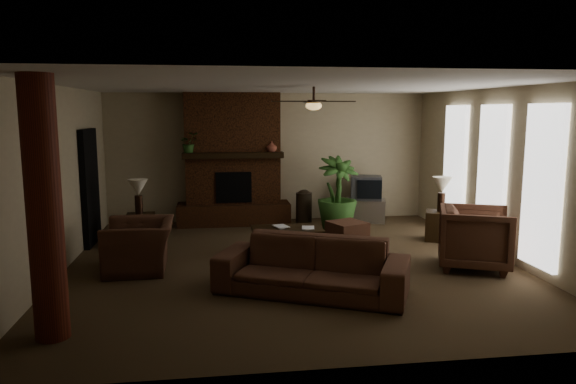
{
  "coord_description": "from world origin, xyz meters",
  "views": [
    {
      "loc": [
        -1.18,
        -8.1,
        2.42
      ],
      "look_at": [
        0.0,
        0.4,
        1.1
      ],
      "focal_mm": 32.98,
      "sensor_mm": 36.0,
      "label": 1
    }
  ],
  "objects": [
    {
      "name": "room_shell",
      "position": [
        0.0,
        0.0,
        1.4
      ],
      "size": [
        7.0,
        7.0,
        7.0
      ],
      "color": "#4B3A25",
      "rests_on": "ground"
    },
    {
      "name": "fireplace",
      "position": [
        -0.8,
        3.22,
        1.16
      ],
      "size": [
        2.4,
        0.7,
        2.8
      ],
      "color": "#522B15",
      "rests_on": "ground"
    },
    {
      "name": "windows",
      "position": [
        3.45,
        0.2,
        1.35
      ],
      "size": [
        0.08,
        3.65,
        2.35
      ],
      "color": "white",
      "rests_on": "ground"
    },
    {
      "name": "log_column",
      "position": [
        -2.95,
        -2.4,
        1.4
      ],
      "size": [
        0.36,
        0.36,
        2.8
      ],
      "primitive_type": "cylinder",
      "color": "#5D2417",
      "rests_on": "ground"
    },
    {
      "name": "doorway",
      "position": [
        -3.44,
        1.8,
        1.05
      ],
      "size": [
        0.1,
        1.0,
        2.1
      ],
      "primitive_type": "cube",
      "color": "black",
      "rests_on": "ground"
    },
    {
      "name": "ceiling_fan",
      "position": [
        0.4,
        0.3,
        2.53
      ],
      "size": [
        1.35,
        1.35,
        0.37
      ],
      "color": "black",
      "rests_on": "ceiling"
    },
    {
      "name": "sofa",
      "position": [
        0.07,
        -1.4,
        0.49
      ],
      "size": [
        2.59,
        1.73,
        0.98
      ],
      "primitive_type": "imported",
      "rotation": [
        0.0,
        0.0,
        -0.44
      ],
      "color": "#4E3021",
      "rests_on": "ground"
    },
    {
      "name": "armchair_left",
      "position": [
        -2.35,
        0.01,
        0.51
      ],
      "size": [
        0.79,
        1.19,
        1.01
      ],
      "primitive_type": "imported",
      "rotation": [
        0.0,
        0.0,
        -1.54
      ],
      "color": "#4E3021",
      "rests_on": "ground"
    },
    {
      "name": "armchair_right",
      "position": [
        2.77,
        -0.63,
        0.53
      ],
      "size": [
        1.28,
        1.32,
        1.06
      ],
      "primitive_type": "imported",
      "rotation": [
        0.0,
        0.0,
        1.18
      ],
      "color": "#4E3021",
      "rests_on": "ground"
    },
    {
      "name": "coffee_table",
      "position": [
        0.03,
        0.69,
        0.37
      ],
      "size": [
        1.2,
        0.7,
        0.43
      ],
      "color": "black",
      "rests_on": "ground"
    },
    {
      "name": "ottoman",
      "position": [
        1.21,
        1.17,
        0.2
      ],
      "size": [
        0.78,
        0.78,
        0.4
      ],
      "primitive_type": "cube",
      "rotation": [
        0.0,
        0.0,
        0.39
      ],
      "color": "#4E3021",
      "rests_on": "ground"
    },
    {
      "name": "tv_stand",
      "position": [
        2.08,
        3.0,
        0.25
      ],
      "size": [
        0.96,
        0.72,
        0.5
      ],
      "primitive_type": "cube",
      "rotation": [
        0.0,
        0.0,
        -0.28
      ],
      "color": "#B2B2B4",
      "rests_on": "ground"
    },
    {
      "name": "tv",
      "position": [
        2.07,
        2.95,
        0.76
      ],
      "size": [
        0.75,
        0.66,
        0.52
      ],
      "color": "#3B3B3D",
      "rests_on": "tv_stand"
    },
    {
      "name": "floor_vase",
      "position": [
        0.68,
        2.82,
        0.43
      ],
      "size": [
        0.34,
        0.34,
        0.77
      ],
      "color": "#2E241A",
      "rests_on": "ground"
    },
    {
      "name": "floor_plant",
      "position": [
        1.28,
        2.33,
        0.42
      ],
      "size": [
        1.25,
        1.68,
        0.84
      ],
      "primitive_type": "imported",
      "rotation": [
        0.0,
        0.0,
        0.3
      ],
      "color": "#2E5622",
      "rests_on": "ground"
    },
    {
      "name": "side_table_left",
      "position": [
        -2.56,
        1.65,
        0.28
      ],
      "size": [
        0.52,
        0.52,
        0.55
      ],
      "primitive_type": "cube",
      "rotation": [
        0.0,
        0.0,
        0.05
      ],
      "color": "black",
      "rests_on": "ground"
    },
    {
      "name": "lamp_left",
      "position": [
        -2.57,
        1.63,
        1.0
      ],
      "size": [
        0.43,
        0.43,
        0.65
      ],
      "color": "black",
      "rests_on": "side_table_left"
    },
    {
      "name": "side_table_right",
      "position": [
        2.99,
        1.16,
        0.28
      ],
      "size": [
        0.66,
        0.66,
        0.55
      ],
      "primitive_type": "cube",
      "rotation": [
        0.0,
        0.0,
        -0.42
      ],
      "color": "black",
      "rests_on": "ground"
    },
    {
      "name": "lamp_right",
      "position": [
        3.01,
        1.18,
        1.0
      ],
      "size": [
        0.42,
        0.42,
        0.65
      ],
      "color": "black",
      "rests_on": "side_table_right"
    },
    {
      "name": "mantel_plant",
      "position": [
        -1.7,
        3.01,
        1.72
      ],
      "size": [
        0.5,
        0.52,
        0.33
      ],
      "primitive_type": "imported",
      "rotation": [
        0.0,
        0.0,
        0.34
      ],
      "color": "#2E5622",
      "rests_on": "fireplace"
    },
    {
      "name": "mantel_vase",
      "position": [
        0.01,
        2.99,
        1.67
      ],
      "size": [
        0.26,
        0.27,
        0.22
      ],
      "primitive_type": "imported",
      "rotation": [
        0.0,
        0.0,
        -0.2
      ],
      "color": "#944D3B",
      "rests_on": "fireplace"
    },
    {
      "name": "book_a",
      "position": [
        -0.17,
        0.71,
        0.57
      ],
      "size": [
        0.21,
        0.09,
        0.29
      ],
      "primitive_type": "imported",
      "rotation": [
        0.0,
        0.0,
        0.32
      ],
      "color": "#999999",
      "rests_on": "coffee_table"
    },
    {
      "name": "book_b",
      "position": [
        0.27,
        0.6,
        0.58
      ],
      "size": [
        0.21,
        0.06,
        0.29
      ],
      "primitive_type": "imported",
      "rotation": [
        0.0,
        0.0,
        -0.17
      ],
      "color": "#999999",
      "rests_on": "coffee_table"
    }
  ]
}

